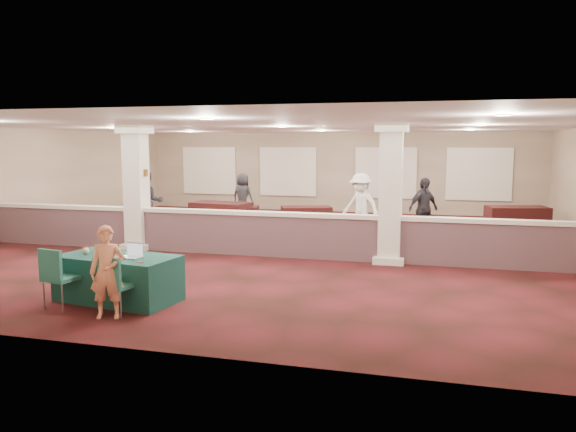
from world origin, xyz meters
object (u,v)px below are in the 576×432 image
(attendee_d, at_px, (243,196))
(attendee_a, at_px, (148,202))
(conf_chair_side, at_px, (57,273))
(far_table_front_right, at_px, (475,233))
(near_table, at_px, (118,278))
(far_table_back_center, at_px, (306,216))
(far_table_back_right, at_px, (517,218))
(far_table_back_left, at_px, (234,216))
(woman, at_px, (107,272))
(attendee_b, at_px, (361,205))
(far_table_front_center, at_px, (288,232))
(attendee_c, at_px, (423,209))
(far_table_front_left, at_px, (221,214))
(conf_chair_main, at_px, (115,280))

(attendee_d, bearing_deg, attendee_a, 78.00)
(conf_chair_side, relative_size, far_table_front_right, 0.59)
(conf_chair_side, bearing_deg, near_table, 55.01)
(conf_chair_side, bearing_deg, attendee_d, 104.97)
(far_table_front_right, bearing_deg, far_table_back_center, 155.19)
(far_table_front_right, xyz_separation_m, attendee_d, (-7.93, 3.69, 0.48))
(far_table_back_right, bearing_deg, far_table_back_left, -170.97)
(far_table_back_left, bearing_deg, woman, -80.62)
(far_table_back_left, xyz_separation_m, far_table_back_center, (2.39, 0.44, 0.01))
(far_table_back_center, xyz_separation_m, attendee_b, (2.05, -1.73, 0.61))
(far_table_front_center, distance_m, attendee_c, 3.97)
(woman, relative_size, far_table_front_left, 0.76)
(near_table, xyz_separation_m, far_table_front_right, (6.34, 7.18, -0.05))
(conf_chair_side, bearing_deg, conf_chair_main, 7.62)
(far_table_back_left, distance_m, attendee_c, 6.39)
(conf_chair_main, relative_size, far_table_back_right, 0.52)
(conf_chair_main, relative_size, attendee_c, 0.54)
(far_table_front_center, height_order, attendee_d, attendee_d)
(conf_chair_side, xyz_separation_m, far_table_front_center, (2.08, 6.95, -0.27))
(far_table_back_left, height_order, attendee_b, attendee_b)
(conf_chair_side, height_order, far_table_front_left, conf_chair_side)
(far_table_front_right, distance_m, far_table_back_left, 7.86)
(far_table_back_right, distance_m, attendee_c, 3.98)
(far_table_back_right, bearing_deg, attendee_a, -161.26)
(far_table_front_left, distance_m, attendee_a, 2.66)
(far_table_back_left, height_order, attendee_c, attendee_c)
(attendee_b, bearing_deg, far_table_front_right, 13.35)
(conf_chair_side, xyz_separation_m, far_table_back_center, (1.82, 10.29, -0.27))
(near_table, height_order, woman, woman)
(near_table, bearing_deg, attendee_d, 106.17)
(conf_chair_side, xyz_separation_m, far_table_back_left, (-0.57, 9.85, -0.28))
(far_table_back_center, relative_size, far_table_back_right, 0.88)
(far_table_back_left, bearing_deg, near_table, -82.08)
(far_table_back_right, relative_size, attendee_a, 0.97)
(conf_chair_side, bearing_deg, far_table_front_right, 58.79)
(far_table_front_left, xyz_separation_m, attendee_b, (4.86, -1.09, 0.55))
(conf_chair_main, distance_m, far_table_front_right, 9.90)
(woman, bearing_deg, near_table, 93.26)
(conf_chair_main, bearing_deg, woman, -87.91)
(conf_chair_main, bearing_deg, far_table_front_left, 113.84)
(far_table_back_left, relative_size, attendee_c, 0.90)
(far_table_front_right, bearing_deg, far_table_front_left, 167.56)
(woman, bearing_deg, attendee_c, 42.76)
(conf_chair_main, distance_m, far_table_back_right, 13.54)
(attendee_c, bearing_deg, far_table_front_center, 158.48)
(near_table, height_order, far_table_front_right, near_table)
(far_table_front_right, height_order, far_table_back_right, far_table_back_right)
(conf_chair_main, bearing_deg, attendee_b, 83.87)
(conf_chair_main, height_order, far_table_front_center, conf_chair_main)
(woman, relative_size, far_table_back_center, 0.90)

